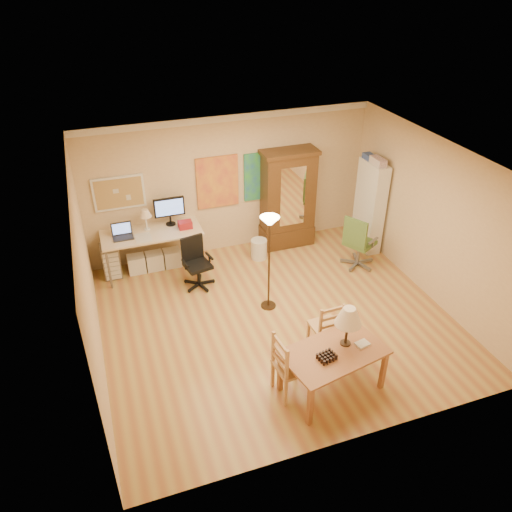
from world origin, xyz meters
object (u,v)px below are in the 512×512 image
object	(u,v)px
office_chair_green	(358,253)
office_chair_black	(198,273)
armoire	(288,205)
dining_table	(339,341)
computer_desk	(155,246)
bookshelf	(370,206)

from	to	relation	value
office_chair_green	office_chair_black	bearing A→B (deg)	172.79
office_chair_green	armoire	distance (m)	1.66
dining_table	computer_desk	xyz separation A→B (m)	(-1.81, 3.78, -0.30)
dining_table	office_chair_green	bearing A→B (deg)	55.58
office_chair_black	bookshelf	distance (m)	3.59
dining_table	office_chair_green	distance (m)	3.22
bookshelf	armoire	bearing A→B (deg)	155.98
office_chair_black	office_chair_green	world-z (taller)	office_chair_green
office_chair_black	office_chair_green	xyz separation A→B (m)	(3.00, -0.38, 0.04)
office_chair_black	bookshelf	size ratio (longest dim) A/B	0.51
bookshelf	office_chair_black	bearing A→B (deg)	-176.55
office_chair_green	armoire	size ratio (longest dim) A/B	0.53
bookshelf	office_chair_green	bearing A→B (deg)	-131.29
office_chair_black	armoire	xyz separation A→B (m)	(2.07, 0.86, 0.62)
dining_table	armoire	xyz separation A→B (m)	(0.86, 3.86, 0.06)
computer_desk	office_chair_green	size ratio (longest dim) A/B	1.69
armoire	bookshelf	distance (m)	1.59
computer_desk	bookshelf	bearing A→B (deg)	-7.86
computer_desk	office_chair_green	world-z (taller)	computer_desk
dining_table	computer_desk	bearing A→B (deg)	115.62
computer_desk	office_chair_black	bearing A→B (deg)	-52.07
dining_table	office_chair_black	world-z (taller)	dining_table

